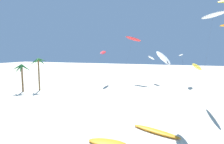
% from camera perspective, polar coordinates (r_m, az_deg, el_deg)
% --- Properties ---
extents(palm_tree_0, '(4.78, 4.63, 7.12)m').
position_cam_1_polar(palm_tree_0, '(50.13, -27.25, 0.58)').
color(palm_tree_0, brown).
rests_on(palm_tree_0, ground).
extents(palm_tree_1, '(4.80, 4.47, 8.64)m').
position_cam_1_polar(palm_tree_1, '(49.94, -22.79, 2.18)').
color(palm_tree_1, brown).
rests_on(palm_tree_1, ground).
extents(flying_kite_0, '(3.48, 6.93, 9.32)m').
position_cam_1_polar(flying_kite_0, '(60.10, 12.60, 4.56)').
color(flying_kite_0, white).
rests_on(flying_kite_0, ground).
extents(flying_kite_1, '(6.41, 11.34, 16.20)m').
position_cam_1_polar(flying_kite_1, '(61.18, 6.87, 10.67)').
color(flying_kite_1, red).
rests_on(flying_kite_1, ground).
extents(flying_kite_2, '(3.77, 8.98, 8.30)m').
position_cam_1_polar(flying_kite_2, '(33.83, 25.73, 1.61)').
color(flying_kite_2, yellow).
rests_on(flying_kite_2, ground).
extents(flying_kite_4, '(6.59, 8.69, 22.44)m').
position_cam_1_polar(flying_kite_4, '(63.96, 30.03, 15.69)').
color(flying_kite_4, white).
rests_on(flying_kite_4, ground).
extents(flying_kite_5, '(4.36, 12.87, 10.65)m').
position_cam_1_polar(flying_kite_5, '(24.12, 16.22, 4.65)').
color(flying_kite_5, white).
rests_on(flying_kite_5, ground).
extents(flying_kite_7, '(3.42, 10.45, 9.73)m').
position_cam_1_polar(flying_kite_7, '(58.10, 21.50, 5.16)').
color(flying_kite_7, white).
rests_on(flying_kite_7, ground).
extents(flying_kite_10, '(4.95, 10.09, 10.97)m').
position_cam_1_polar(flying_kite_10, '(56.32, -2.88, 6.38)').
color(flying_kite_10, red).
rests_on(flying_kite_10, ground).
extents(grounded_kite_0, '(6.24, 3.02, 0.39)m').
position_cam_1_polar(grounded_kite_0, '(23.89, 14.03, -18.18)').
color(grounded_kite_0, orange).
rests_on(grounded_kite_0, ground).
extents(grounded_kite_1, '(4.53, 1.96, 0.35)m').
position_cam_1_polar(grounded_kite_1, '(20.80, -1.42, -21.95)').
color(grounded_kite_1, orange).
rests_on(grounded_kite_1, ground).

